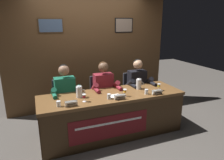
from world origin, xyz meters
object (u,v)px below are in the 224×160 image
(water_cup_right, at_px, (146,92))
(document_stack_center, at_px, (114,96))
(panelist_left, at_px, (66,94))
(nameplate_center, at_px, (120,97))
(chair_left, at_px, (65,104))
(conference_table, at_px, (114,109))
(water_cup_left, at_px, (59,104))
(water_cup_center, at_px, (109,97))
(chair_right, at_px, (134,95))
(panelist_center, at_px, (105,89))
(water_pitcher_left_side, at_px, (79,92))
(juice_glass_left, at_px, (84,96))
(chair_center, at_px, (102,99))
(panelist_right, at_px, (139,85))
(nameplate_left, at_px, (71,104))
(juice_glass_right, at_px, (159,86))
(juice_glass_center, at_px, (125,91))
(water_pitcher_right_side, at_px, (139,84))
(nameplate_right, at_px, (157,92))

(water_cup_right, height_order, document_stack_center, water_cup_right)
(panelist_left, bearing_deg, nameplate_center, -41.08)
(chair_left, bearing_deg, conference_table, -42.90)
(conference_table, xyz_separation_m, panelist_left, (-0.73, 0.48, 0.22))
(water_cup_left, bearing_deg, water_cup_center, 1.17)
(chair_right, bearing_deg, panelist_center, -164.70)
(water_cup_left, bearing_deg, water_pitcher_left_side, 35.50)
(juice_glass_left, bearing_deg, chair_center, 54.54)
(nameplate_center, relative_size, panelist_right, 0.15)
(nameplate_left, xyz_separation_m, chair_center, (0.75, 0.85, -0.35))
(juice_glass_right, bearing_deg, juice_glass_center, -176.13)
(nameplate_center, distance_m, water_pitcher_right_side, 0.65)
(water_cup_left, height_order, juice_glass_right, juice_glass_right)
(juice_glass_left, relative_size, nameplate_center, 0.67)
(water_cup_center, height_order, juice_glass_right, juice_glass_right)
(water_pitcher_left_side, bearing_deg, nameplate_right, -15.28)
(nameplate_right, bearing_deg, nameplate_left, 178.90)
(conference_table, relative_size, panelist_left, 2.01)
(juice_glass_left, xyz_separation_m, water_cup_right, (1.08, -0.05, -0.05))
(panelist_right, distance_m, water_pitcher_right_side, 0.37)
(nameplate_center, relative_size, water_pitcher_right_side, 0.89)
(water_cup_center, bearing_deg, water_pitcher_left_side, 149.87)
(chair_left, height_order, juice_glass_right, chair_left)
(juice_glass_left, xyz_separation_m, chair_right, (1.26, 0.75, -0.39))
(juice_glass_center, bearing_deg, conference_table, 152.68)
(nameplate_center, bearing_deg, water_pitcher_right_side, 33.73)
(water_cup_right, distance_m, water_pitcher_right_side, 0.30)
(panelist_left, relative_size, juice_glass_left, 9.97)
(juice_glass_left, height_order, nameplate_right, juice_glass_left)
(panelist_center, height_order, nameplate_right, panelist_center)
(chair_right, xyz_separation_m, water_cup_right, (-0.18, -0.80, 0.34))
(nameplate_right, height_order, water_pitcher_right_side, water_pitcher_right_side)
(water_cup_left, distance_m, chair_right, 1.87)
(nameplate_center, relative_size, water_pitcher_left_side, 0.89)
(water_cup_left, distance_m, juice_glass_right, 1.79)
(juice_glass_right, bearing_deg, conference_table, 177.63)
(chair_center, xyz_separation_m, juice_glass_center, (0.16, -0.76, 0.39))
(juice_glass_center, xyz_separation_m, water_cup_right, (0.39, -0.04, -0.05))
(panelist_right, bearing_deg, panelist_left, 180.00)
(juice_glass_left, bearing_deg, nameplate_center, -11.21)
(conference_table, relative_size, water_pitcher_right_side, 11.86)
(conference_table, relative_size, nameplate_right, 13.00)
(water_pitcher_right_side, bearing_deg, panelist_right, 60.69)
(nameplate_left, distance_m, water_cup_right, 1.30)
(nameplate_center, bearing_deg, water_pitcher_left_side, 150.78)
(juice_glass_left, bearing_deg, water_cup_right, -2.62)
(chair_left, relative_size, water_cup_right, 10.69)
(water_cup_left, distance_m, panelist_right, 1.76)
(conference_table, xyz_separation_m, juice_glass_center, (0.16, -0.08, 0.33))
(conference_table, bearing_deg, juice_glass_center, -27.32)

